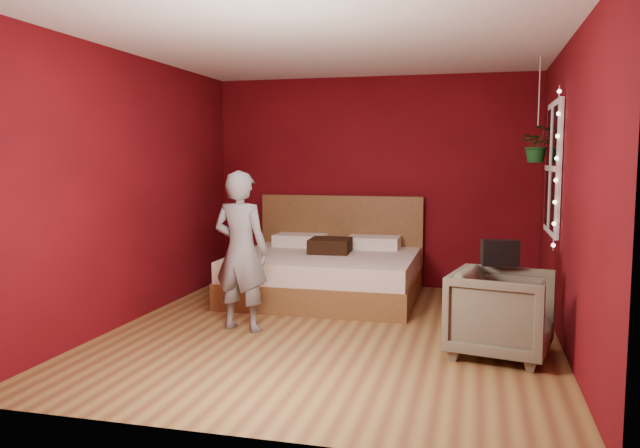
# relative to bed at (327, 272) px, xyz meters

# --- Properties ---
(floor) EXTENTS (4.50, 4.50, 0.00)m
(floor) POSITION_rel_bed_xyz_m (0.39, -1.42, -0.29)
(floor) COLOR olive
(floor) RESTS_ON ground
(room_walls) EXTENTS (4.04, 4.54, 2.62)m
(room_walls) POSITION_rel_bed_xyz_m (0.39, -1.42, 1.38)
(room_walls) COLOR #610A11
(room_walls) RESTS_ON ground
(window) EXTENTS (0.05, 0.97, 1.27)m
(window) POSITION_rel_bed_xyz_m (2.35, -0.52, 1.21)
(window) COLOR white
(window) RESTS_ON room_walls
(fairy_lights) EXTENTS (0.04, 0.04, 1.45)m
(fairy_lights) POSITION_rel_bed_xyz_m (2.33, -1.05, 1.21)
(fairy_lights) COLOR silver
(fairy_lights) RESTS_ON room_walls
(bed) EXTENTS (2.06, 1.75, 1.13)m
(bed) POSITION_rel_bed_xyz_m (0.00, 0.00, 0.00)
(bed) COLOR brown
(bed) RESTS_ON ground
(person) EXTENTS (0.59, 0.43, 1.49)m
(person) POSITION_rel_bed_xyz_m (-0.44, -1.55, 0.45)
(person) COLOR slate
(person) RESTS_ON ground
(armchair) EXTENTS (0.91, 0.90, 0.70)m
(armchair) POSITION_rel_bed_xyz_m (1.87, -1.77, 0.06)
(armchair) COLOR #696953
(armchair) RESTS_ON ground
(handbag) EXTENTS (0.32, 0.19, 0.21)m
(handbag) POSITION_rel_bed_xyz_m (1.86, -1.52, 0.52)
(handbag) COLOR black
(handbag) RESTS_ON armchair
(throw_pillow) EXTENTS (0.48, 0.48, 0.16)m
(throw_pillow) POSITION_rel_bed_xyz_m (0.03, 0.03, 0.30)
(throw_pillow) COLOR black
(throw_pillow) RESTS_ON bed
(hanging_plant) EXTENTS (0.34, 0.30, 1.05)m
(hanging_plant) POSITION_rel_bed_xyz_m (2.23, -0.23, 1.44)
(hanging_plant) COLOR silver
(hanging_plant) RESTS_ON room_walls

